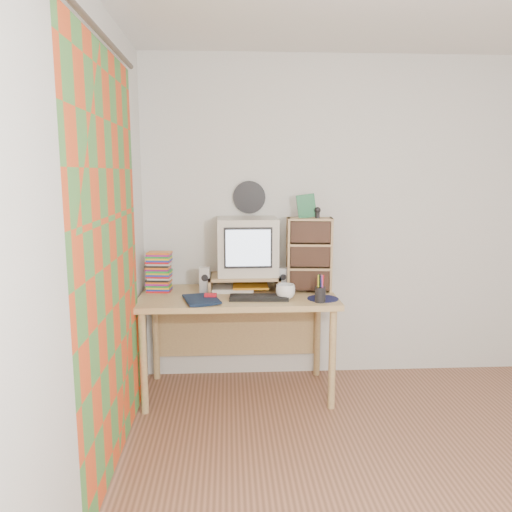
{
  "coord_description": "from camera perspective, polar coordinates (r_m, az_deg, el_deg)",
  "views": [
    {
      "loc": [
        -1.09,
        -2.12,
        1.62
      ],
      "look_at": [
        -0.9,
        1.33,
        1.04
      ],
      "focal_mm": 35.0,
      "sensor_mm": 36.0,
      "label": 1
    }
  ],
  "objects": [
    {
      "name": "speaker_left",
      "position": [
        3.62,
        -5.84,
        -2.83
      ],
      "size": [
        0.08,
        0.08,
        0.19
      ],
      "primitive_type": "cube",
      "rotation": [
        0.0,
        0.0,
        -0.1
      ],
      "color": "silver",
      "rests_on": "desk"
    },
    {
      "name": "red_box",
      "position": [
        3.47,
        -5.22,
        -4.64
      ],
      "size": [
        0.09,
        0.06,
        0.04
      ],
      "primitive_type": "cube",
      "rotation": [
        0.0,
        0.0,
        -0.07
      ],
      "color": "red",
      "rests_on": "desk"
    },
    {
      "name": "back_wall",
      "position": [
        4.04,
        12.54,
        4.07
      ],
      "size": [
        3.5,
        0.0,
        3.5
      ],
      "primitive_type": "plane",
      "rotation": [
        1.57,
        0.0,
        0.0
      ],
      "color": "silver",
      "rests_on": "floor"
    },
    {
      "name": "papers",
      "position": [
        3.73,
        -1.89,
        -3.64
      ],
      "size": [
        0.3,
        0.22,
        0.04
      ],
      "primitive_type": null,
      "rotation": [
        0.0,
        0.0,
        -0.01
      ],
      "color": "silver",
      "rests_on": "desk"
    },
    {
      "name": "floor",
      "position": [
        2.88,
        21.91,
        -25.34
      ],
      "size": [
        3.5,
        3.5,
        0.0
      ],
      "primitive_type": "plane",
      "color": "#9B6449",
      "rests_on": "ground"
    },
    {
      "name": "pen_cup",
      "position": [
        3.4,
        7.35,
        -4.06
      ],
      "size": [
        0.09,
        0.09,
        0.15
      ],
      "primitive_type": null,
      "rotation": [
        0.0,
        0.0,
        0.34
      ],
      "color": "black",
      "rests_on": "desk"
    },
    {
      "name": "webcam",
      "position": [
        3.63,
        7.04,
        4.96
      ],
      "size": [
        0.05,
        0.05,
        0.08
      ],
      "primitive_type": null,
      "rotation": [
        0.0,
        0.0,
        0.05
      ],
      "color": "black",
      "rests_on": "cd_rack"
    },
    {
      "name": "keyboard",
      "position": [
        3.46,
        0.35,
        -4.77
      ],
      "size": [
        0.41,
        0.16,
        0.03
      ],
      "primitive_type": "cube",
      "rotation": [
        0.0,
        0.0,
        -0.07
      ],
      "color": "black",
      "rests_on": "desk"
    },
    {
      "name": "wall_disc",
      "position": [
        3.86,
        -0.78,
        6.73
      ],
      "size": [
        0.25,
        0.02,
        0.25
      ],
      "primitive_type": "cylinder",
      "rotation": [
        1.57,
        0.0,
        0.0
      ],
      "color": "black",
      "rests_on": "back_wall"
    },
    {
      "name": "cd_rack",
      "position": [
        3.68,
        6.13,
        0.14
      ],
      "size": [
        0.34,
        0.21,
        0.54
      ],
      "primitive_type": "cube",
      "rotation": [
        0.0,
        0.0,
        -0.1
      ],
      "color": "tan",
      "rests_on": "desk"
    },
    {
      "name": "desk",
      "position": [
        3.71,
        -2.12,
        -6.18
      ],
      "size": [
        1.4,
        0.7,
        0.75
      ],
      "color": "tan",
      "rests_on": "floor"
    },
    {
      "name": "crt_monitor",
      "position": [
        3.7,
        -1.01,
        1.13
      ],
      "size": [
        0.45,
        0.45,
        0.42
      ],
      "primitive_type": "cube",
      "rotation": [
        0.0,
        0.0,
        0.01
      ],
      "color": "beige",
      "rests_on": "monitor_riser"
    },
    {
      "name": "left_wall",
      "position": [
        2.25,
        -20.11,
        -0.45
      ],
      "size": [
        0.0,
        3.5,
        3.5
      ],
      "primitive_type": "plane",
      "rotation": [
        1.57,
        0.0,
        1.57
      ],
      "color": "silver",
      "rests_on": "floor"
    },
    {
      "name": "curtain",
      "position": [
        2.72,
        -16.28,
        -0.78
      ],
      "size": [
        0.0,
        2.2,
        2.2
      ],
      "primitive_type": "plane",
      "rotation": [
        1.57,
        0.0,
        1.57
      ],
      "color": "#DE4C1F",
      "rests_on": "left_wall"
    },
    {
      "name": "monitor_riser",
      "position": [
        3.69,
        -1.37,
        -2.59
      ],
      "size": [
        0.52,
        0.3,
        0.12
      ],
      "color": "tan",
      "rests_on": "desk"
    },
    {
      "name": "mousepad",
      "position": [
        3.51,
        7.65,
        -4.85
      ],
      "size": [
        0.24,
        0.24,
        0.0
      ],
      "primitive_type": "cylinder",
      "rotation": [
        0.0,
        0.0,
        -0.14
      ],
      "color": "#101738",
      "rests_on": "desk"
    },
    {
      "name": "mug",
      "position": [
        3.46,
        3.39,
        -4.11
      ],
      "size": [
        0.14,
        0.14,
        0.11
      ],
      "primitive_type": "imported",
      "rotation": [
        0.0,
        0.0,
        -0.07
      ],
      "color": "white",
      "rests_on": "desk"
    },
    {
      "name": "dvd_stack",
      "position": [
        3.74,
        -11.01,
        -2.18
      ],
      "size": [
        0.18,
        0.14,
        0.24
      ],
      "primitive_type": null,
      "rotation": [
        0.0,
        0.0,
        -0.1
      ],
      "color": "brown",
      "rests_on": "desk"
    },
    {
      "name": "game_box",
      "position": [
        3.65,
        5.77,
        5.7
      ],
      "size": [
        0.13,
        0.03,
        0.17
      ],
      "primitive_type": "cube",
      "rotation": [
        0.0,
        0.0,
        -0.04
      ],
      "color": "#1B6137",
      "rests_on": "cd_rack"
    },
    {
      "name": "speaker_right",
      "position": [
        3.68,
        3.05,
        -2.7
      ],
      "size": [
        0.07,
        0.07,
        0.18
      ],
      "primitive_type": "cube",
      "rotation": [
        0.0,
        0.0,
        -0.01
      ],
      "color": "silver",
      "rests_on": "desk"
    },
    {
      "name": "diary",
      "position": [
        3.41,
        -8.05,
        -4.87
      ],
      "size": [
        0.31,
        0.26,
        0.05
      ],
      "primitive_type": "imported",
      "rotation": [
        0.0,
        0.0,
        0.26
      ],
      "color": "#0D1A32",
      "rests_on": "desk"
    }
  ]
}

